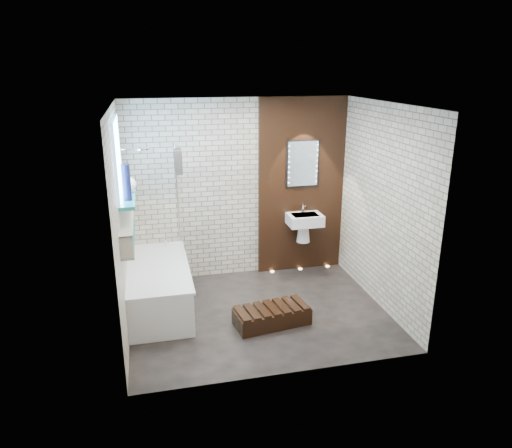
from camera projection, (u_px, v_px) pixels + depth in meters
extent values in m
plane|color=black|center=(259.00, 313.00, 6.16)|extent=(3.20, 3.20, 0.00)
cube|color=#ACA188|center=(238.00, 190.00, 6.95)|extent=(3.20, 0.04, 2.60)
cube|color=#ACA188|center=(291.00, 256.00, 4.55)|extent=(3.20, 0.04, 2.60)
cube|color=#ACA188|center=(120.00, 226.00, 5.40)|extent=(0.04, 2.60, 2.60)
cube|color=#ACA188|center=(382.00, 207.00, 6.09)|extent=(0.04, 2.60, 2.60)
plane|color=white|center=(259.00, 104.00, 5.34)|extent=(3.20, 3.20, 0.00)
cube|color=black|center=(301.00, 187.00, 7.13)|extent=(1.30, 0.06, 2.60)
cube|color=#7FADE0|center=(117.00, 158.00, 5.51)|extent=(0.03, 1.00, 0.90)
cube|color=#227E74|center=(128.00, 197.00, 5.67)|extent=(0.18, 1.00, 0.04)
cube|color=#227E74|center=(129.00, 239.00, 5.63)|extent=(0.14, 1.30, 0.03)
cube|color=#B2A899|center=(127.00, 220.00, 5.55)|extent=(0.14, 1.30, 0.03)
cube|color=#B2A899|center=(127.00, 249.00, 5.00)|extent=(0.14, 0.03, 0.26)
cube|color=#B2A899|center=(129.00, 214.00, 6.18)|extent=(0.14, 0.03, 0.26)
cube|color=white|center=(159.00, 288.00, 6.22)|extent=(0.75, 1.70, 0.55)
cube|color=white|center=(157.00, 267.00, 6.13)|extent=(0.79, 1.74, 0.03)
cylinder|color=silver|center=(166.00, 241.00, 6.82)|extent=(0.04, 0.04, 0.12)
cube|color=white|center=(180.00, 202.00, 6.39)|extent=(0.01, 0.78, 1.40)
cube|color=black|center=(178.00, 162.00, 6.10)|extent=(0.09, 0.23, 0.30)
cylinder|color=silver|center=(142.00, 149.00, 6.13)|extent=(0.18, 0.18, 0.02)
cube|color=white|center=(305.00, 220.00, 7.07)|extent=(0.50, 0.36, 0.16)
cone|color=white|center=(303.00, 233.00, 7.19)|extent=(0.20, 0.20, 0.28)
cylinder|color=silver|center=(303.00, 208.00, 7.12)|extent=(0.03, 0.03, 0.14)
cube|color=black|center=(303.00, 164.00, 6.98)|extent=(0.50, 0.02, 0.70)
cube|color=silver|center=(303.00, 164.00, 6.97)|extent=(0.45, 0.01, 0.65)
cube|color=black|center=(272.00, 316.00, 5.87)|extent=(0.95, 0.52, 0.20)
cylinder|color=maroon|center=(129.00, 219.00, 6.03)|extent=(0.06, 0.06, 0.16)
cylinder|color=maroon|center=(127.00, 242.00, 5.27)|extent=(0.06, 0.06, 0.14)
cylinder|color=#A45A19|center=(128.00, 243.00, 5.30)|extent=(0.05, 0.05, 0.09)
cylinder|color=#141637|center=(126.00, 182.00, 5.42)|extent=(0.10, 0.10, 0.42)
sphere|color=white|center=(128.00, 185.00, 5.77)|extent=(0.20, 0.20, 0.20)
cylinder|color=#FFD899|center=(272.00, 271.00, 7.37)|extent=(0.06, 0.06, 0.01)
cylinder|color=#FFD899|center=(300.00, 269.00, 7.47)|extent=(0.06, 0.06, 0.01)
cylinder|color=#FFD899|center=(327.00, 266.00, 7.57)|extent=(0.06, 0.06, 0.01)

